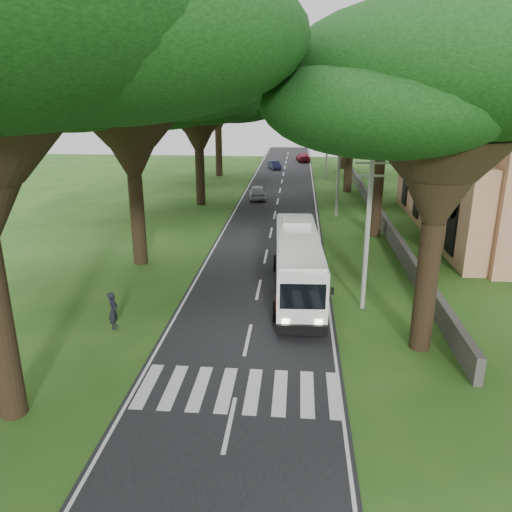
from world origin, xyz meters
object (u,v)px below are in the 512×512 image
(pole_far, at_px, (327,146))
(pedestrian, at_px, (114,310))
(coach_bus, at_px, (298,262))
(distant_car_c, at_px, (303,157))
(pole_near, at_px, (368,229))
(pole_mid, at_px, (338,170))
(distant_car_b, at_px, (274,165))
(distant_car_a, at_px, (257,192))
(church, at_px, (507,171))

(pole_far, relative_size, pedestrian, 4.43)
(pole_far, bearing_deg, coach_bus, -95.04)
(coach_bus, height_order, distant_car_c, coach_bus)
(pole_near, relative_size, pole_mid, 1.00)
(pole_far, relative_size, coach_bus, 0.72)
(pole_mid, bearing_deg, pedestrian, -116.92)
(pole_mid, xyz_separation_m, distant_car_b, (-6.98, 28.45, -3.57))
(pole_mid, distance_m, distant_car_a, 10.91)
(church, xyz_separation_m, distant_car_b, (-19.34, 32.90, -4.29))
(coach_bus, xyz_separation_m, pedestrian, (-8.48, -5.17, -0.85))
(church, bearing_deg, distant_car_b, 120.45)
(pole_far, bearing_deg, pole_mid, -90.00)
(pole_mid, height_order, distant_car_a, pole_mid)
(distant_car_b, bearing_deg, church, -77.92)
(pole_near, bearing_deg, coach_bus, 151.29)
(pole_far, relative_size, distant_car_b, 2.26)
(church, distance_m, pole_far, 27.41)
(distant_car_a, bearing_deg, church, 143.03)
(church, height_order, distant_car_a, church)
(pole_near, xyz_separation_m, pole_mid, (0.00, 20.00, 0.00))
(distant_car_a, xyz_separation_m, pedestrian, (-4.19, -30.31, 0.15))
(pole_near, distance_m, pole_mid, 20.00)
(distant_car_a, distance_m, distant_car_c, 30.70)
(church, bearing_deg, pole_mid, 160.19)
(coach_bus, height_order, pedestrian, coach_bus)
(coach_bus, bearing_deg, distant_car_c, 86.73)
(coach_bus, relative_size, pedestrian, 6.17)
(distant_car_b, xyz_separation_m, pedestrian, (-4.87, -51.78, 0.29))
(pole_mid, bearing_deg, distant_car_a, 137.66)
(church, distance_m, distant_car_b, 38.41)
(church, relative_size, pole_mid, 3.00)
(pole_near, bearing_deg, pole_far, 90.00)
(pedestrian, bearing_deg, distant_car_a, -14.19)
(pole_near, bearing_deg, church, 51.50)
(pole_mid, bearing_deg, distant_car_b, 103.78)
(pole_near, distance_m, distant_car_c, 57.46)
(pole_mid, xyz_separation_m, coach_bus, (-3.37, -18.16, -2.43))
(distant_car_b, bearing_deg, pedestrian, -113.74)
(pole_mid, bearing_deg, distant_car_c, 94.28)
(pole_mid, distance_m, coach_bus, 18.62)
(pole_mid, distance_m, pole_far, 20.00)
(pole_far, bearing_deg, pole_near, -90.00)
(church, bearing_deg, pole_far, 116.82)
(church, distance_m, pedestrian, 30.96)
(distant_car_b, relative_size, pedestrian, 1.96)
(pole_near, height_order, pole_mid, same)
(pole_near, xyz_separation_m, pole_far, (0.00, 40.00, 0.00))
(distant_car_a, bearing_deg, distant_car_b, -99.06)
(pole_mid, distance_m, distant_car_c, 37.55)
(pole_far, height_order, distant_car_a, pole_far)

